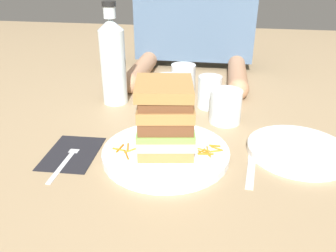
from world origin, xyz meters
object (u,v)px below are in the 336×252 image
(main_plate, at_px, (166,153))
(water_bottle, at_px, (113,61))
(side_plate, at_px, (298,150))
(empty_tumbler_2, at_px, (210,92))
(napkin_dark, at_px, (72,153))
(empty_tumbler_0, at_px, (183,80))
(fork, at_px, (68,157))
(knife, at_px, (252,162))
(juice_glass, at_px, (225,108))
(sandwich, at_px, (165,119))
(empty_tumbler_1, at_px, (168,91))

(main_plate, height_order, water_bottle, water_bottle)
(side_plate, bearing_deg, empty_tumbler_2, 132.24)
(napkin_dark, distance_m, empty_tumbler_0, 0.43)
(water_bottle, relative_size, empty_tumbler_2, 3.12)
(napkin_dark, height_order, fork, fork)
(knife, bearing_deg, juice_glass, 107.40)
(sandwich, distance_m, empty_tumbler_1, 0.27)
(knife, height_order, side_plate, side_plate)
(juice_glass, bearing_deg, napkin_dark, -146.20)
(napkin_dark, distance_m, empty_tumbler_1, 0.33)
(fork, bearing_deg, napkin_dark, 90.53)
(main_plate, distance_m, juice_glass, 0.23)
(empty_tumbler_1, bearing_deg, juice_glass, -25.36)
(knife, relative_size, side_plate, 0.96)
(water_bottle, height_order, side_plate, water_bottle)
(sandwich, bearing_deg, water_bottle, 125.05)
(juice_glass, bearing_deg, sandwich, -121.69)
(knife, xyz_separation_m, side_plate, (0.10, 0.05, 0.01))
(knife, relative_size, water_bottle, 0.74)
(napkin_dark, bearing_deg, water_bottle, 88.91)
(juice_glass, height_order, empty_tumbler_2, empty_tumbler_2)
(knife, height_order, empty_tumbler_0, empty_tumbler_0)
(fork, relative_size, empty_tumbler_0, 1.82)
(main_plate, height_order, knife, main_plate)
(empty_tumbler_2, bearing_deg, knife, -69.47)
(knife, height_order, empty_tumbler_1, empty_tumbler_1)
(napkin_dark, height_order, empty_tumbler_1, empty_tumbler_1)
(sandwich, xyz_separation_m, fork, (-0.19, -0.04, -0.08))
(empty_tumbler_2, bearing_deg, empty_tumbler_0, 134.65)
(knife, bearing_deg, empty_tumbler_1, 129.68)
(napkin_dark, bearing_deg, main_plate, 5.47)
(empty_tumbler_0, height_order, side_plate, empty_tumbler_0)
(sandwich, relative_size, empty_tumbler_1, 1.70)
(juice_glass, bearing_deg, empty_tumbler_0, 126.46)
(sandwich, distance_m, knife, 0.19)
(side_plate, bearing_deg, fork, -167.80)
(napkin_dark, relative_size, knife, 0.72)
(main_plate, height_order, empty_tumbler_2, empty_tumbler_2)
(sandwich, height_order, water_bottle, water_bottle)
(fork, relative_size, empty_tumbler_2, 1.90)
(main_plate, xyz_separation_m, water_bottle, (-0.19, 0.27, 0.11))
(main_plate, distance_m, empty_tumbler_0, 0.36)
(water_bottle, distance_m, empty_tumbler_1, 0.17)
(knife, bearing_deg, fork, -172.50)
(juice_glass, distance_m, empty_tumbler_1, 0.17)
(main_plate, height_order, fork, main_plate)
(main_plate, xyz_separation_m, side_plate, (0.27, 0.06, -0.00))
(empty_tumbler_1, bearing_deg, side_plate, -33.42)
(juice_glass, bearing_deg, main_plate, -121.55)
(sandwich, bearing_deg, main_plate, -27.02)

